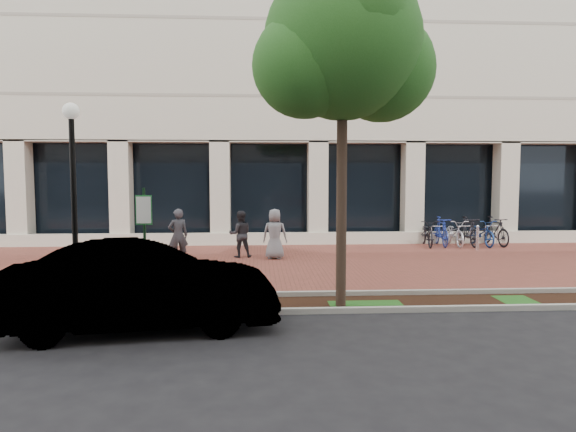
{
  "coord_description": "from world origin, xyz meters",
  "views": [
    {
      "loc": [
        -0.46,
        -16.26,
        2.82
      ],
      "look_at": [
        0.44,
        -0.8,
        1.6
      ],
      "focal_mm": 32.0,
      "sensor_mm": 36.0,
      "label": 1
    }
  ],
  "objects": [
    {
      "name": "sedan_near_curb",
      "position": [
        -2.61,
        -6.93,
        0.81
      ],
      "size": [
        5.1,
        2.35,
        1.62
      ],
      "primitive_type": "imported",
      "rotation": [
        0.0,
        0.0,
        1.7
      ],
      "color": "#B4B4B9",
      "rests_on": "ground"
    },
    {
      "name": "bike_rack_cluster",
      "position": [
        7.64,
        3.72,
        0.56
      ],
      "size": [
        3.63,
        2.09,
        1.18
      ],
      "rotation": [
        0.0,
        0.0,
        -0.02
      ],
      "color": "black",
      "rests_on": "ground"
    },
    {
      "name": "pedestrian_right",
      "position": [
        0.1,
        0.95,
        0.85
      ],
      "size": [
        0.91,
        0.67,
        1.7
      ],
      "primitive_type": "imported",
      "rotation": [
        0.0,
        0.0,
        2.98
      ],
      "color": "slate",
      "rests_on": "ground"
    },
    {
      "name": "locked_bicycle",
      "position": [
        -2.8,
        -5.07,
        0.46
      ],
      "size": [
        1.82,
        0.94,
        0.91
      ],
      "primitive_type": "imported",
      "rotation": [
        0.0,
        0.0,
        1.37
      ],
      "color": "#BBBABF",
      "rests_on": "ground"
    },
    {
      "name": "bollard",
      "position": [
        7.8,
        2.51,
        0.49
      ],
      "size": [
        0.12,
        0.12,
        0.96
      ],
      "color": "silver",
      "rests_on": "ground"
    },
    {
      "name": "curb_street_side",
      "position": [
        0.0,
        -6.0,
        0.06
      ],
      "size": [
        40.0,
        0.12,
        0.12
      ],
      "primitive_type": "cube",
      "color": "#A9A9A0",
      "rests_on": "ground"
    },
    {
      "name": "parking_sign",
      "position": [
        -2.85,
        -5.4,
        1.62
      ],
      "size": [
        0.34,
        0.07,
        2.57
      ],
      "rotation": [
        0.0,
        0.0,
        0.0
      ],
      "color": "#14371C",
      "rests_on": "ground"
    },
    {
      "name": "curb_plaza_side",
      "position": [
        0.0,
        -4.5,
        0.06
      ],
      "size": [
        40.0,
        0.12,
        0.12
      ],
      "primitive_type": "cube",
      "color": "#A9A9A0",
      "rests_on": "ground"
    },
    {
      "name": "pedestrian_left",
      "position": [
        -3.07,
        0.5,
        0.87
      ],
      "size": [
        0.73,
        0.58,
        1.75
      ],
      "primitive_type": "imported",
      "rotation": [
        0.0,
        0.0,
        3.43
      ],
      "color": "#2B2B31",
      "rests_on": "ground"
    },
    {
      "name": "planting_strip",
      "position": [
        0.0,
        -5.25,
        0.01
      ],
      "size": [
        40.0,
        1.5,
        0.01
      ],
      "primitive_type": "cube",
      "color": "black",
      "rests_on": "ground"
    },
    {
      "name": "brick_plaza",
      "position": [
        0.0,
        0.0,
        0.01
      ],
      "size": [
        40.0,
        9.0,
        0.01
      ],
      "primitive_type": "cube",
      "color": "brown",
      "rests_on": "ground"
    },
    {
      "name": "ground",
      "position": [
        0.0,
        0.0,
        0.0
      ],
      "size": [
        120.0,
        120.0,
        0.0
      ],
      "primitive_type": "plane",
      "color": "black",
      "rests_on": "ground"
    },
    {
      "name": "pedestrian_mid",
      "position": [
        -1.08,
        1.35,
        0.81
      ],
      "size": [
        0.85,
        0.7,
        1.61
      ],
      "primitive_type": "imported",
      "rotation": [
        0.0,
        0.0,
        3.27
      ],
      "color": "#252429",
      "rests_on": "ground"
    },
    {
      "name": "lamppost",
      "position": [
        -4.49,
        -4.8,
        2.48
      ],
      "size": [
        0.36,
        0.36,
        4.39
      ],
      "color": "black",
      "rests_on": "ground"
    },
    {
      "name": "near_office_building",
      "position": [
        0.0,
        10.47,
        10.05
      ],
      "size": [
        40.0,
        12.12,
        16.0
      ],
      "color": "#BEB5A2",
      "rests_on": "ground"
    },
    {
      "name": "street_tree",
      "position": [
        1.37,
        -5.42,
        5.4
      ],
      "size": [
        3.94,
        3.28,
        7.26
      ],
      "color": "#413025",
      "rests_on": "ground"
    }
  ]
}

